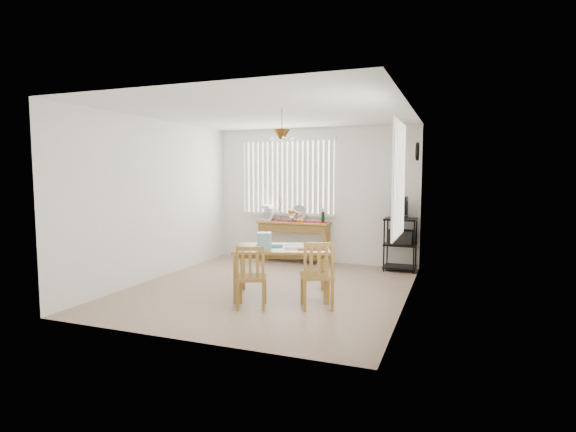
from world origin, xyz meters
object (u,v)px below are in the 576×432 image
at_px(wire_cart, 400,239).
at_px(sideboard, 294,232).
at_px(dining_table, 282,253).
at_px(chair_left, 251,277).
at_px(cart_items, 401,208).
at_px(chair_right, 317,275).

bearing_deg(wire_cart, sideboard, 178.80).
height_order(sideboard, wire_cart, wire_cart).
bearing_deg(dining_table, wire_cart, 59.89).
bearing_deg(sideboard, wire_cart, -1.20).
bearing_deg(chair_left, cart_items, 63.23).
bearing_deg(dining_table, chair_right, -30.54).
distance_m(dining_table, chair_right, 0.76).
xyz_separation_m(sideboard, dining_table, (0.67, -2.36, 0.02)).
relative_size(wire_cart, cart_items, 2.43).
distance_m(cart_items, chair_right, 2.87).
relative_size(wire_cart, chair_left, 1.14).
bearing_deg(chair_left, wire_cart, 63.16).
bearing_deg(wire_cart, cart_items, 90.00).
height_order(sideboard, dining_table, sideboard).
relative_size(chair_left, chair_right, 0.94).
distance_m(cart_items, dining_table, 2.73).
relative_size(sideboard, wire_cart, 1.50).
height_order(chair_left, chair_right, chair_right).
xyz_separation_m(sideboard, cart_items, (2.02, -0.03, 0.52)).
distance_m(wire_cart, chair_left, 3.34).
xyz_separation_m(cart_items, chair_right, (-0.71, -2.70, -0.69)).
distance_m(sideboard, chair_right, 3.03).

